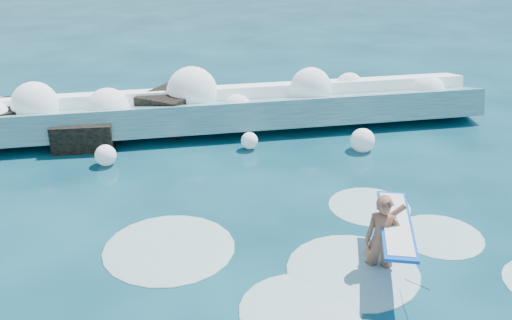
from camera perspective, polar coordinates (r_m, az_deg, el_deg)
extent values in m
plane|color=#072D3B|center=(11.92, -5.38, -9.72)|extent=(200.00, 200.00, 0.00)
cube|color=teal|center=(18.44, -4.16, 4.48)|extent=(17.47, 2.66, 1.46)
cube|color=white|center=(19.06, -4.49, 6.51)|extent=(17.47, 1.23, 0.68)
cube|color=black|center=(17.78, -16.79, 2.37)|extent=(1.81, 1.45, 0.96)
cube|color=black|center=(18.74, -8.31, 4.73)|extent=(2.40, 2.47, 1.35)
imported|color=brown|center=(11.50, 12.47, -7.91)|extent=(0.82, 0.69, 1.91)
cube|color=blue|center=(11.48, 13.82, -6.21)|extent=(1.41, 2.67, 0.07)
cube|color=white|center=(11.47, 13.83, -6.14)|extent=(1.23, 2.43, 0.07)
cylinder|color=black|center=(10.78, 15.73, -11.87)|extent=(0.01, 0.91, 0.43)
sphere|color=white|center=(18.60, -21.23, 5.19)|extent=(1.39, 1.39, 1.39)
sphere|color=white|center=(18.15, -14.56, 4.92)|extent=(1.33, 1.33, 1.33)
sphere|color=white|center=(18.60, -6.41, 6.79)|extent=(1.64, 1.64, 1.64)
sphere|color=white|center=(18.03, -1.87, 5.21)|extent=(0.88, 0.88, 0.88)
sphere|color=white|center=(18.87, 5.50, 7.19)|extent=(1.34, 1.34, 1.34)
sphere|color=white|center=(20.09, 9.30, 7.21)|extent=(0.99, 0.99, 0.99)
sphere|color=white|center=(20.38, 16.87, 6.57)|extent=(1.08, 1.08, 1.08)
sphere|color=white|center=(16.30, -14.81, 0.45)|extent=(0.59, 0.59, 0.59)
sphere|color=white|center=(16.79, -0.66, 1.95)|extent=(0.50, 0.50, 0.50)
sphere|color=white|center=(17.01, 10.61, 1.94)|extent=(0.72, 0.72, 0.72)
ellipsoid|color=silver|center=(11.67, 9.63, -10.82)|extent=(2.67, 2.67, 0.13)
ellipsoid|color=silver|center=(10.57, 4.38, -14.74)|extent=(2.22, 2.22, 0.11)
ellipsoid|color=silver|center=(13.21, 17.88, -7.24)|extent=(1.91, 1.91, 0.10)
ellipsoid|color=silver|center=(12.31, -8.71, -8.71)|extent=(2.81, 2.81, 0.14)
ellipsoid|color=silver|center=(14.02, 11.24, -4.55)|extent=(1.99, 1.99, 0.10)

